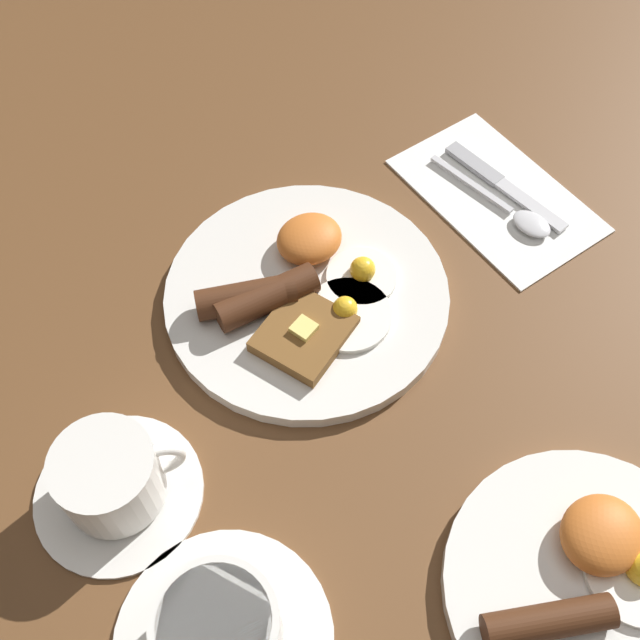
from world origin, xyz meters
TOP-DOWN VIEW (x-y plane):
  - ground_plane at (0.00, 0.00)m, footprint 3.00×3.00m
  - breakfast_plate_near at (0.00, -0.00)m, footprint 0.28×0.28m
  - breakfast_plate_far at (0.01, 0.35)m, footprint 0.23×0.23m
  - teacup_near at (0.25, 0.05)m, footprint 0.14×0.14m
  - teacup_far at (0.25, 0.20)m, footprint 0.17×0.17m
  - napkin at (-0.24, 0.03)m, footprint 0.15×0.23m
  - knife at (-0.26, 0.02)m, footprint 0.02×0.16m
  - spoon at (-0.23, 0.06)m, footprint 0.03×0.15m

SIDE VIEW (x-z plane):
  - ground_plane at x=0.00m, z-range 0.00..0.00m
  - napkin at x=-0.24m, z-range 0.00..0.01m
  - knife at x=-0.26m, z-range 0.00..0.01m
  - spoon at x=-0.23m, z-range 0.00..0.01m
  - breakfast_plate_far at x=0.01m, z-range -0.01..0.04m
  - breakfast_plate_near at x=0.00m, z-range -0.01..0.04m
  - teacup_far at x=0.25m, z-range -0.01..0.06m
  - teacup_near at x=0.25m, z-range 0.00..0.07m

